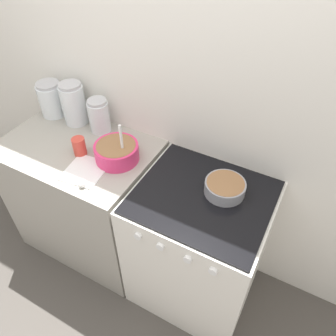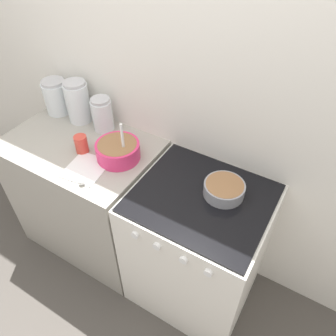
% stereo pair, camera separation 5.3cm
% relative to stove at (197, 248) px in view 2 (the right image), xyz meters
% --- Properties ---
extents(ground_plane, '(12.00, 12.00, 0.00)m').
position_rel_stove_xyz_m(ground_plane, '(-0.37, -0.32, -0.46)').
color(ground_plane, '#4C4742').
extents(wall_back, '(4.88, 0.05, 2.40)m').
position_rel_stove_xyz_m(wall_back, '(-0.37, 0.34, 0.74)').
color(wall_back, white).
rests_on(wall_back, ground_plane).
extents(countertop_cabinet, '(0.94, 0.63, 0.91)m').
position_rel_stove_xyz_m(countertop_cabinet, '(-0.84, 0.00, 0.00)').
color(countertop_cabinet, '#9E998E').
rests_on(countertop_cabinet, ground_plane).
extents(stove, '(0.72, 0.65, 0.91)m').
position_rel_stove_xyz_m(stove, '(0.00, 0.00, 0.00)').
color(stove, white).
rests_on(stove, ground_plane).
extents(mixing_bowl, '(0.25, 0.25, 0.25)m').
position_rel_stove_xyz_m(mixing_bowl, '(-0.55, 0.03, 0.52)').
color(mixing_bowl, '#E0336B').
rests_on(mixing_bowl, countertop_cabinet).
extents(baking_pan, '(0.21, 0.21, 0.07)m').
position_rel_stove_xyz_m(baking_pan, '(0.08, 0.07, 0.49)').
color(baking_pan, gray).
rests_on(baking_pan, stove).
extents(storage_jar_left, '(0.17, 0.17, 0.23)m').
position_rel_stove_xyz_m(storage_jar_left, '(-1.20, 0.21, 0.56)').
color(storage_jar_left, silver).
rests_on(storage_jar_left, countertop_cabinet).
extents(storage_jar_middle, '(0.15, 0.15, 0.28)m').
position_rel_stove_xyz_m(storage_jar_middle, '(-1.01, 0.21, 0.58)').
color(storage_jar_middle, silver).
rests_on(storage_jar_middle, countertop_cabinet).
extents(storage_jar_right, '(0.13, 0.13, 0.22)m').
position_rel_stove_xyz_m(storage_jar_right, '(-0.81, 0.21, 0.55)').
color(storage_jar_right, silver).
rests_on(storage_jar_right, countertop_cabinet).
extents(tin_can, '(0.07, 0.07, 0.11)m').
position_rel_stove_xyz_m(tin_can, '(-0.77, -0.04, 0.51)').
color(tin_can, '#CC3F33').
rests_on(tin_can, countertop_cabinet).
extents(recipe_page, '(0.24, 0.26, 0.01)m').
position_rel_stove_xyz_m(recipe_page, '(-0.65, -0.14, 0.46)').
color(recipe_page, white).
rests_on(recipe_page, countertop_cabinet).
extents(measuring_spoon, '(0.12, 0.04, 0.04)m').
position_rel_stove_xyz_m(measuring_spoon, '(-0.60, -0.25, 0.47)').
color(measuring_spoon, white).
rests_on(measuring_spoon, countertop_cabinet).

